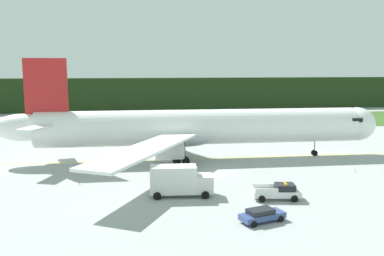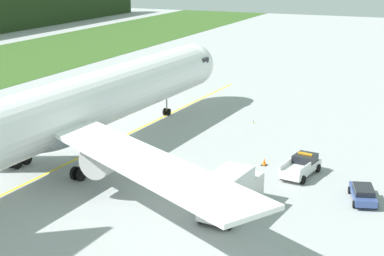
{
  "view_description": "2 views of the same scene",
  "coord_description": "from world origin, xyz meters",
  "px_view_note": "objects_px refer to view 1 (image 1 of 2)",
  "views": [
    {
      "loc": [
        -12.23,
        -53.36,
        14.7
      ],
      "look_at": [
        -1.88,
        9.09,
        5.19
      ],
      "focal_mm": 37.53,
      "sensor_mm": 36.0,
      "label": 1
    },
    {
      "loc": [
        -47.75,
        -23.89,
        19.4
      ],
      "look_at": [
        0.35,
        -2.8,
        4.53
      ],
      "focal_mm": 57.17,
      "sensor_mm": 36.0,
      "label": 2
    }
  ],
  "objects_px": {
    "catering_truck": "(179,180)",
    "ops_pickup_truck": "(278,191)",
    "apron_cone": "(276,186)",
    "airliner": "(197,128)",
    "staff_car": "(262,215)"
  },
  "relations": [
    {
      "from": "airliner",
      "to": "catering_truck",
      "type": "height_order",
      "value": "airliner"
    },
    {
      "from": "ops_pickup_truck",
      "to": "staff_car",
      "type": "bearing_deg",
      "value": -123.63
    },
    {
      "from": "ops_pickup_truck",
      "to": "apron_cone",
      "type": "bearing_deg",
      "value": 72.07
    },
    {
      "from": "catering_truck",
      "to": "staff_car",
      "type": "height_order",
      "value": "catering_truck"
    },
    {
      "from": "airliner",
      "to": "apron_cone",
      "type": "bearing_deg",
      "value": -68.97
    },
    {
      "from": "catering_truck",
      "to": "ops_pickup_truck",
      "type": "bearing_deg",
      "value": -15.24
    },
    {
      "from": "catering_truck",
      "to": "staff_car",
      "type": "relative_size",
      "value": 1.55
    },
    {
      "from": "airliner",
      "to": "apron_cone",
      "type": "height_order",
      "value": "airliner"
    },
    {
      "from": "airliner",
      "to": "ops_pickup_truck",
      "type": "relative_size",
      "value": 11.17
    },
    {
      "from": "ops_pickup_truck",
      "to": "catering_truck",
      "type": "relative_size",
      "value": 0.75
    },
    {
      "from": "airliner",
      "to": "staff_car",
      "type": "xyz_separation_m",
      "value": [
        1.45,
        -27.64,
        -4.45
      ]
    },
    {
      "from": "airliner",
      "to": "catering_truck",
      "type": "distance_m",
      "value": 19.61
    },
    {
      "from": "ops_pickup_truck",
      "to": "airliner",
      "type": "bearing_deg",
      "value": 104.33
    },
    {
      "from": "catering_truck",
      "to": "apron_cone",
      "type": "distance_m",
      "value": 12.28
    },
    {
      "from": "airliner",
      "to": "catering_truck",
      "type": "xyz_separation_m",
      "value": [
        -5.37,
        -18.58,
        -3.27
      ]
    }
  ]
}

